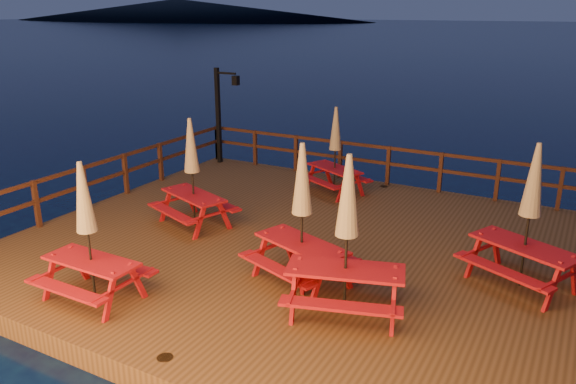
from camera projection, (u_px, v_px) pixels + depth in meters
name	position (u px, v px, depth m)	size (l,w,h in m)	color
ground	(310.00, 262.00, 11.94)	(500.00, 500.00, 0.00)	black
deck	(310.00, 253.00, 11.88)	(12.00, 10.00, 0.40)	#4C3118
deck_piles	(310.00, 274.00, 12.04)	(11.44, 9.44, 1.40)	#391C12
railing	(345.00, 187.00, 13.06)	(11.80, 9.75, 1.10)	#391C12
lamp_post	(222.00, 107.00, 17.52)	(0.85, 0.18, 3.00)	black
headland_left	(177.00, 10.00, 242.01)	(180.00, 84.00, 9.00)	black
picnic_table_0	(87.00, 230.00, 9.22)	(1.71, 1.41, 2.43)	maroon
picnic_table_1	(335.00, 149.00, 14.78)	(2.05, 1.92, 2.32)	maroon
picnic_table_2	(192.00, 171.00, 12.48)	(2.12, 1.93, 2.48)	maroon
picnic_table_3	(302.00, 212.00, 9.79)	(2.20, 2.01, 2.59)	maroon
picnic_table_4	(529.00, 214.00, 9.65)	(2.30, 2.14, 2.62)	maroon
picnic_table_5	(347.00, 234.00, 8.73)	(2.24, 2.02, 2.67)	maroon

